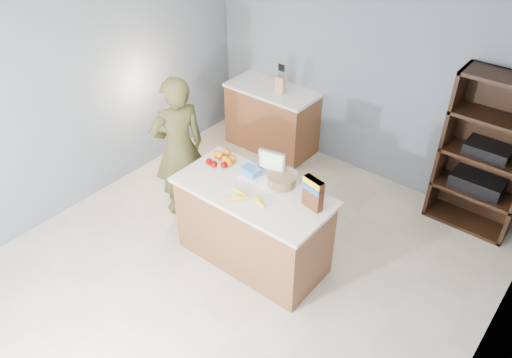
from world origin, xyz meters
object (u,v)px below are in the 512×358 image
Objects in this scene: counter_peninsula at (253,228)px; cereal_box at (313,191)px; person at (179,148)px; tv at (272,162)px; shelving_unit at (487,157)px.

cereal_box is (0.59, 0.14, 0.67)m from counter_peninsula.
counter_peninsula is 0.93× the size of person.
cereal_box reaches higher than tv.
person is at bearing 172.80° from counter_peninsula.
tv reaches higher than counter_peninsula.
shelving_unit is 5.77× the size of cereal_box.
tv is at bearing 90.81° from counter_peninsula.
person is at bearing 179.61° from cereal_box.
person is 5.96× the size of tv.
shelving_unit is at bearing 63.29° from cereal_box.
shelving_unit is 6.38× the size of tv.
person is 1.20m from tv.
shelving_unit is 2.15m from cereal_box.
tv is 0.90× the size of cereal_box.
counter_peninsula is 2.61m from shelving_unit.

